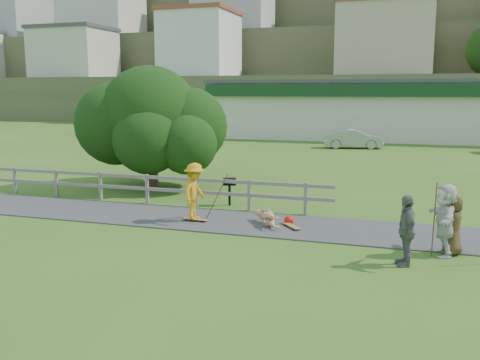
{
  "coord_description": "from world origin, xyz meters",
  "views": [
    {
      "loc": [
        5.36,
        -14.32,
        4.17
      ],
      "look_at": [
        0.08,
        2.0,
        1.3
      ],
      "focal_mm": 40.0,
      "sensor_mm": 36.0,
      "label": 1
    }
  ],
  "objects_px": {
    "skater_rider": "(195,194)",
    "bbq": "(230,192)",
    "skater_fallen": "(267,218)",
    "spectator_b": "(406,230)",
    "tree": "(151,141)",
    "spectator_c": "(454,225)",
    "car_silver": "(353,139)",
    "spectator_d": "(445,220)"
  },
  "relations": [
    {
      "from": "skater_rider",
      "to": "bbq",
      "type": "bearing_deg",
      "value": -4.63
    },
    {
      "from": "skater_rider",
      "to": "skater_fallen",
      "type": "distance_m",
      "value": 2.45
    },
    {
      "from": "spectator_b",
      "to": "bbq",
      "type": "height_order",
      "value": "spectator_b"
    },
    {
      "from": "skater_fallen",
      "to": "tree",
      "type": "bearing_deg",
      "value": 106.73
    },
    {
      "from": "spectator_c",
      "to": "car_silver",
      "type": "bearing_deg",
      "value": -142.15
    },
    {
      "from": "spectator_c",
      "to": "skater_fallen",
      "type": "bearing_deg",
      "value": -78.04
    },
    {
      "from": "skater_rider",
      "to": "car_silver",
      "type": "height_order",
      "value": "skater_rider"
    },
    {
      "from": "tree",
      "to": "bbq",
      "type": "distance_m",
      "value": 5.44
    },
    {
      "from": "tree",
      "to": "bbq",
      "type": "relative_size",
      "value": 6.81
    },
    {
      "from": "skater_fallen",
      "to": "spectator_c",
      "type": "xyz_separation_m",
      "value": [
        5.29,
        -1.34,
        0.5
      ]
    },
    {
      "from": "skater_rider",
      "to": "car_silver",
      "type": "xyz_separation_m",
      "value": [
        2.39,
        24.33,
        -0.21
      ]
    },
    {
      "from": "skater_rider",
      "to": "skater_fallen",
      "type": "bearing_deg",
      "value": -84.75
    },
    {
      "from": "skater_fallen",
      "to": "spectator_d",
      "type": "xyz_separation_m",
      "value": [
        5.06,
        -1.51,
        0.66
      ]
    },
    {
      "from": "tree",
      "to": "car_silver",
      "type": "bearing_deg",
      "value": 70.62
    },
    {
      "from": "spectator_d",
      "to": "car_silver",
      "type": "relative_size",
      "value": 0.44
    },
    {
      "from": "tree",
      "to": "bbq",
      "type": "xyz_separation_m",
      "value": [
        4.52,
        -2.62,
        -1.53
      ]
    },
    {
      "from": "skater_rider",
      "to": "spectator_c",
      "type": "relative_size",
      "value": 1.17
    },
    {
      "from": "spectator_b",
      "to": "spectator_d",
      "type": "bearing_deg",
      "value": 125.03
    },
    {
      "from": "skater_rider",
      "to": "bbq",
      "type": "relative_size",
      "value": 1.79
    },
    {
      "from": "skater_fallen",
      "to": "spectator_d",
      "type": "height_order",
      "value": "spectator_d"
    },
    {
      "from": "spectator_c",
      "to": "bbq",
      "type": "height_order",
      "value": "spectator_c"
    },
    {
      "from": "bbq",
      "to": "tree",
      "type": "bearing_deg",
      "value": 132.9
    },
    {
      "from": "spectator_c",
      "to": "car_silver",
      "type": "distance_m",
      "value": 26.0
    },
    {
      "from": "skater_rider",
      "to": "spectator_b",
      "type": "height_order",
      "value": "skater_rider"
    },
    {
      "from": "spectator_b",
      "to": "car_silver",
      "type": "relative_size",
      "value": 0.41
    },
    {
      "from": "skater_rider",
      "to": "skater_fallen",
      "type": "relative_size",
      "value": 1.2
    },
    {
      "from": "spectator_c",
      "to": "skater_rider",
      "type": "bearing_deg",
      "value": -72.25
    },
    {
      "from": "spectator_b",
      "to": "car_silver",
      "type": "height_order",
      "value": "spectator_b"
    },
    {
      "from": "car_silver",
      "to": "spectator_d",
      "type": "bearing_deg",
      "value": 179.35
    },
    {
      "from": "spectator_d",
      "to": "bbq",
      "type": "distance_m",
      "value": 8.25
    },
    {
      "from": "spectator_b",
      "to": "skater_rider",
      "type": "bearing_deg",
      "value": -126.36
    },
    {
      "from": "car_silver",
      "to": "bbq",
      "type": "relative_size",
      "value": 4.21
    },
    {
      "from": "spectator_c",
      "to": "car_silver",
      "type": "height_order",
      "value": "spectator_c"
    },
    {
      "from": "car_silver",
      "to": "bbq",
      "type": "distance_m",
      "value": 21.7
    },
    {
      "from": "skater_fallen",
      "to": "bbq",
      "type": "distance_m",
      "value": 3.31
    },
    {
      "from": "skater_rider",
      "to": "tree",
      "type": "height_order",
      "value": "tree"
    },
    {
      "from": "car_silver",
      "to": "spectator_b",
      "type": "bearing_deg",
      "value": 176.97
    },
    {
      "from": "skater_rider",
      "to": "spectator_c",
      "type": "height_order",
      "value": "skater_rider"
    },
    {
      "from": "skater_fallen",
      "to": "car_silver",
      "type": "relative_size",
      "value": 0.36
    },
    {
      "from": "spectator_d",
      "to": "car_silver",
      "type": "height_order",
      "value": "spectator_d"
    },
    {
      "from": "skater_rider",
      "to": "spectator_c",
      "type": "distance_m",
      "value": 7.73
    },
    {
      "from": "skater_rider",
      "to": "spectator_d",
      "type": "bearing_deg",
      "value": -99.75
    }
  ]
}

